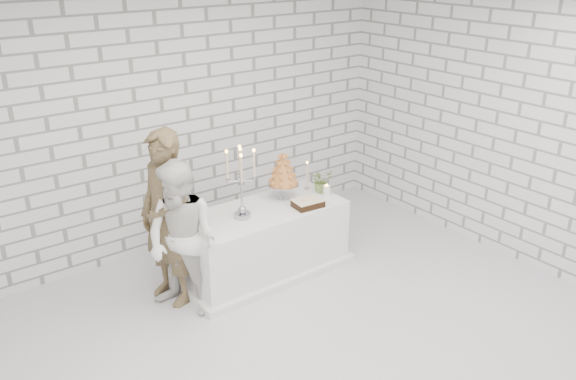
% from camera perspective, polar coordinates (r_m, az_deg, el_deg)
% --- Properties ---
extents(ground, '(6.00, 5.00, 0.01)m').
position_cam_1_polar(ground, '(5.50, 1.20, -15.01)').
color(ground, silver).
rests_on(ground, ground).
extents(ceiling, '(6.00, 5.00, 0.01)m').
position_cam_1_polar(ceiling, '(4.36, 1.53, 17.88)').
color(ceiling, white).
rests_on(ceiling, ground).
extents(wall_back, '(6.00, 0.01, 3.00)m').
position_cam_1_polar(wall_back, '(6.76, -12.03, 6.20)').
color(wall_back, white).
rests_on(wall_back, ground).
extents(wall_right, '(0.01, 5.00, 3.00)m').
position_cam_1_polar(wall_right, '(6.91, 21.34, 5.48)').
color(wall_right, white).
rests_on(wall_right, ground).
extents(cake_table, '(1.80, 0.80, 0.75)m').
position_cam_1_polar(cake_table, '(6.44, -2.42, -4.95)').
color(cake_table, white).
rests_on(cake_table, ground).
extents(groom, '(0.58, 0.74, 1.81)m').
position_cam_1_polar(groom, '(5.84, -11.74, -2.75)').
color(groom, '#473823').
rests_on(groom, ground).
extents(bride, '(0.86, 0.94, 1.56)m').
position_cam_1_polar(bride, '(5.67, -10.23, -4.84)').
color(bride, white).
rests_on(bride, ground).
extents(candelabra, '(0.38, 0.38, 0.77)m').
position_cam_1_polar(candelabra, '(5.96, -4.57, 0.66)').
color(candelabra, '#9E9DA7').
rests_on(candelabra, cake_table).
extents(croquembouche, '(0.41, 0.41, 0.55)m').
position_cam_1_polar(croquembouche, '(6.45, -0.47, 1.46)').
color(croquembouche, '#AF632A').
rests_on(croquembouche, cake_table).
extents(chocolate_cake, '(0.33, 0.25, 0.08)m').
position_cam_1_polar(chocolate_cake, '(6.33, 1.95, -1.29)').
color(chocolate_cake, black).
rests_on(chocolate_cake, cake_table).
extents(pillar_candle, '(0.09, 0.09, 0.12)m').
position_cam_1_polar(pillar_candle, '(6.60, 3.77, -0.09)').
color(pillar_candle, white).
rests_on(pillar_candle, cake_table).
extents(extra_taper, '(0.08, 0.08, 0.32)m').
position_cam_1_polar(extra_taper, '(6.73, 1.86, 1.33)').
color(extra_taper, beige).
rests_on(extra_taper, cake_table).
extents(flowers, '(0.27, 0.24, 0.27)m').
position_cam_1_polar(flowers, '(6.69, 3.27, 0.95)').
color(flowers, '#4B753F').
rests_on(flowers, cake_table).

